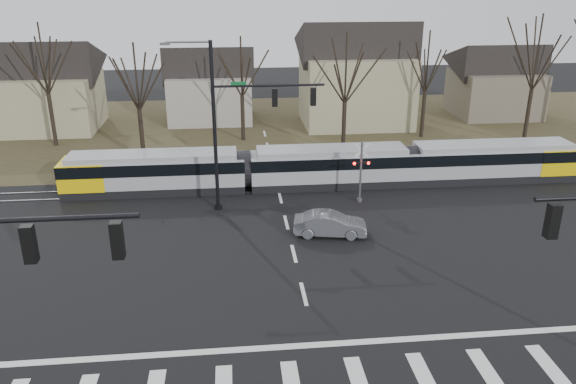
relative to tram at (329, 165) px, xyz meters
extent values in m
plane|color=black|center=(-3.53, -16.00, -1.46)|extent=(140.00, 140.00, 0.00)
cube|color=#38331E|center=(-3.53, 16.00, -1.45)|extent=(140.00, 28.00, 0.01)
cube|color=silver|center=(-2.33, -20.00, -1.45)|extent=(0.60, 2.60, 0.01)
cube|color=silver|center=(0.07, -20.00, -1.45)|extent=(0.60, 2.60, 0.01)
cube|color=silver|center=(2.47, -20.00, -1.45)|extent=(0.60, 2.60, 0.01)
cube|color=silver|center=(4.87, -20.00, -1.45)|extent=(0.60, 2.60, 0.01)
cube|color=silver|center=(-3.53, -17.80, -1.45)|extent=(28.00, 0.35, 0.01)
cube|color=silver|center=(-3.53, -14.00, -1.45)|extent=(0.18, 2.00, 0.01)
cube|color=silver|center=(-3.53, -10.00, -1.45)|extent=(0.18, 2.00, 0.01)
cube|color=silver|center=(-3.53, -6.00, -1.45)|extent=(0.18, 2.00, 0.01)
cube|color=silver|center=(-3.53, -2.00, -1.45)|extent=(0.18, 2.00, 0.01)
cube|color=silver|center=(-3.53, 2.00, -1.45)|extent=(0.18, 2.00, 0.01)
cube|color=silver|center=(-3.53, 6.00, -1.45)|extent=(0.18, 2.00, 0.01)
cube|color=silver|center=(-3.53, 10.00, -1.45)|extent=(0.18, 2.00, 0.01)
cube|color=silver|center=(-3.53, 14.00, -1.45)|extent=(0.18, 2.00, 0.01)
cube|color=#59595E|center=(-3.53, -0.90, -1.43)|extent=(90.00, 0.12, 0.06)
cube|color=#59595E|center=(-3.53, 0.50, -1.43)|extent=(90.00, 0.12, 0.06)
cube|color=gray|center=(-11.76, 0.00, -0.12)|extent=(11.92, 2.57, 2.68)
cube|color=black|center=(-11.76, 0.00, 0.42)|extent=(11.94, 2.60, 0.78)
cube|color=yellow|center=(-16.25, 0.00, -0.04)|extent=(2.93, 2.62, 1.79)
cube|color=gray|center=(0.16, 0.00, -0.12)|extent=(11.00, 2.57, 2.68)
cube|color=black|center=(0.16, 0.00, 0.42)|extent=(11.02, 2.60, 0.78)
cube|color=gray|center=(11.62, 0.00, -0.12)|extent=(11.92, 2.57, 2.68)
cube|color=black|center=(11.62, 0.00, 0.42)|extent=(11.94, 2.60, 0.78)
cube|color=yellow|center=(16.11, 0.00, -0.04)|extent=(2.93, 2.62, 1.79)
imported|color=#55575D|center=(-1.28, -7.95, -0.80)|extent=(2.73, 4.49, 1.33)
cylinder|color=black|center=(-12.28, -22.00, 6.14)|extent=(6.50, 0.14, 0.14)
cube|color=black|center=(-11.96, -22.00, 5.44)|extent=(0.32, 0.32, 1.05)
sphere|color=#FF0C07|center=(-11.96, -22.00, 5.77)|extent=(0.22, 0.22, 0.22)
cube|color=black|center=(-9.68, -22.00, 5.44)|extent=(0.32, 0.32, 1.05)
sphere|color=#FF0C07|center=(-9.68, -22.00, 5.77)|extent=(0.22, 0.22, 0.22)
cube|color=black|center=(2.62, -22.00, 5.44)|extent=(0.32, 0.32, 1.05)
sphere|color=#FF0C07|center=(2.62, -22.00, 5.77)|extent=(0.22, 0.22, 0.22)
cylinder|color=black|center=(-7.53, -3.50, 3.64)|extent=(0.22, 0.22, 10.20)
cylinder|color=black|center=(-7.53, -3.50, -1.31)|extent=(0.44, 0.44, 0.30)
cylinder|color=black|center=(-4.28, -3.50, 6.14)|extent=(6.50, 0.14, 0.14)
cube|color=#0C5926|center=(-6.03, -3.50, 6.29)|extent=(0.90, 0.03, 0.22)
cube|color=black|center=(-3.96, -3.50, 5.44)|extent=(0.32, 0.32, 1.05)
sphere|color=#FF0C07|center=(-3.96, -3.50, 5.77)|extent=(0.22, 0.22, 0.22)
cube|color=black|center=(-1.68, -3.50, 5.44)|extent=(0.32, 0.32, 1.05)
sphere|color=#FF0C07|center=(-1.68, -3.50, 5.77)|extent=(0.22, 0.22, 0.22)
cube|color=#59595B|center=(-10.03, -3.50, 8.56)|extent=(0.55, 0.22, 0.14)
cylinder|color=#59595B|center=(1.47, -3.20, 0.54)|extent=(0.14, 0.14, 4.00)
cylinder|color=#59595B|center=(1.47, -3.20, -1.36)|extent=(0.36, 0.36, 0.20)
cube|color=silver|center=(1.47, -3.20, 1.94)|extent=(0.95, 0.04, 0.95)
cube|color=silver|center=(1.47, -3.20, 1.94)|extent=(0.95, 0.04, 0.95)
cube|color=black|center=(1.47, -3.20, 1.14)|extent=(1.00, 0.10, 0.12)
sphere|color=#FF0C07|center=(1.02, -3.28, 1.14)|extent=(0.18, 0.18, 0.18)
sphere|color=#FF0C07|center=(1.92, -3.28, 1.14)|extent=(0.18, 0.18, 0.18)
cube|color=gray|center=(-23.53, 18.00, 1.04)|extent=(9.00, 8.00, 5.00)
cube|color=gray|center=(-8.53, 20.00, 0.79)|extent=(8.00, 7.00, 4.50)
cube|color=gray|center=(5.47, 17.00, 1.79)|extent=(10.00, 8.00, 6.50)
cube|color=brown|center=(20.47, 19.00, 0.79)|extent=(8.00, 7.00, 4.50)
camera|label=1|loc=(-6.51, -35.96, 12.05)|focal=35.00mm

